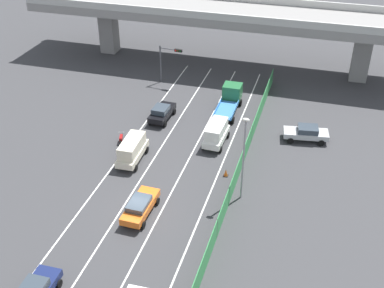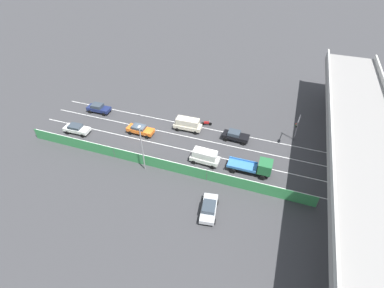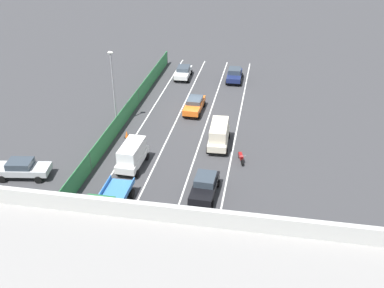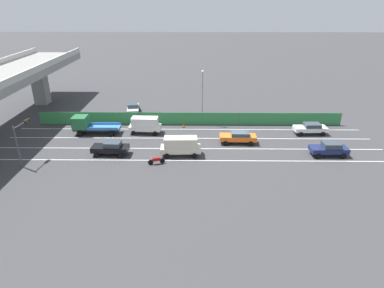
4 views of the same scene
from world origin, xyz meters
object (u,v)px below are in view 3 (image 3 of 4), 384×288
car_taxi_orange (194,104)px  motorcycle (241,157)px  car_sedan_white (183,72)px  traffic_light (220,240)px  street_lamp (113,82)px  car_sedan_black (205,186)px  flatbed_truck_blue (104,208)px  car_van_cream (219,134)px  car_van_white (132,154)px  car_sedan_navy (234,74)px  traffic_cone (127,134)px  parked_wagon_silver (22,168)px

car_taxi_orange → motorcycle: car_taxi_orange is taller
motorcycle → car_sedan_white: bearing=-65.4°
traffic_light → car_sedan_white: bearing=-75.4°
car_taxi_orange → street_lamp: street_lamp is taller
street_lamp → car_sedan_black: bearing=135.0°
flatbed_truck_blue → motorcycle: bearing=-131.1°
car_van_cream → car_van_white: bearing=36.8°
car_sedan_white → car_sedan_navy: size_ratio=1.02×
car_sedan_navy → car_sedan_white: bearing=0.7°
car_sedan_navy → traffic_cone: (9.10, 17.75, -0.57)m
car_taxi_orange → street_lamp: size_ratio=0.60×
street_lamp → traffic_cone: street_lamp is taller
traffic_light → car_sedan_navy: bearing=-86.2°
car_taxi_orange → traffic_light: (-5.84, 24.83, 2.60)m
car_sedan_black → parked_wagon_silver: size_ratio=0.93×
car_taxi_orange → motorcycle: bearing=121.0°
car_taxi_orange → street_lamp: (7.58, 4.56, 3.86)m
car_van_white → traffic_cone: car_van_white is taller
car_sedan_navy → car_van_cream: bearing=90.5°
car_van_white → motorcycle: car_van_white is taller
car_van_cream → car_sedan_black: 8.41m
flatbed_truck_blue → street_lamp: 16.82m
car_sedan_white → car_sedan_black: (-6.88, 26.06, 0.04)m
flatbed_truck_blue → car_taxi_orange: bearing=-98.7°
car_van_white → traffic_light: (-9.22, 12.28, 2.20)m
car_sedan_navy → traffic_cone: size_ratio=6.04×
car_taxi_orange → car_sedan_black: (-3.57, 15.70, 0.03)m
car_van_white → car_van_cream: size_ratio=0.91×
car_taxi_orange → motorcycle: 11.65m
car_taxi_orange → flatbed_truck_blue: (3.11, 20.41, 0.41)m
car_van_cream → car_sedan_navy: (0.15, -17.75, -0.37)m
car_sedan_white → car_van_cream: 18.99m
flatbed_truck_blue → car_sedan_white: bearing=-89.6°
flatbed_truck_blue → parked_wagon_silver: size_ratio=1.33×
car_sedan_navy → traffic_cone: car_sedan_navy is taller
car_taxi_orange → flatbed_truck_blue: flatbed_truck_blue is taller
car_sedan_black → flatbed_truck_blue: 8.18m
car_sedan_white → street_lamp: bearing=74.0°
car_taxi_orange → car_van_cream: bearing=116.6°
car_van_cream → traffic_cone: bearing=-0.0°
car_taxi_orange → traffic_cone: size_ratio=6.47×
car_taxi_orange → flatbed_truck_blue: 20.64m
motorcycle → traffic_cone: size_ratio=2.59×
car_sedan_navy → street_lamp: bearing=53.6°
car_van_white → flatbed_truck_blue: bearing=92.0°
car_van_white → car_taxi_orange: size_ratio=0.93×
traffic_light → street_lamp: (13.42, -20.27, 1.26)m
car_sedan_white → traffic_light: size_ratio=0.92×
motorcycle → traffic_light: traffic_light is taller
car_taxi_orange → car_sedan_white: bearing=-72.3°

